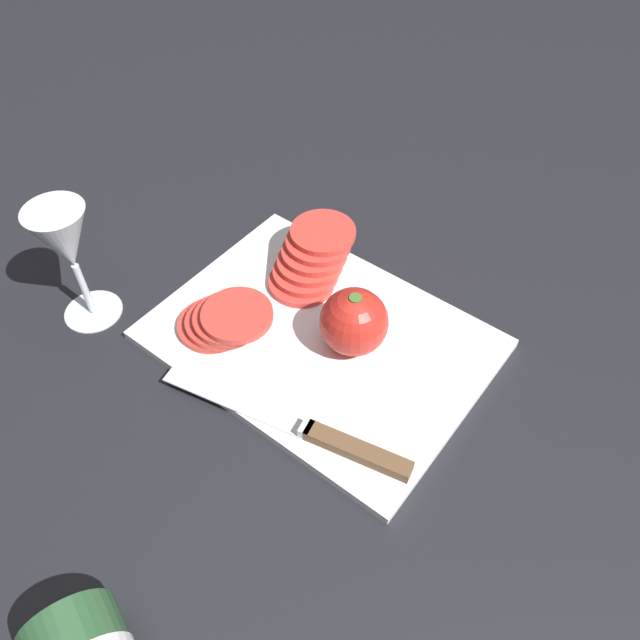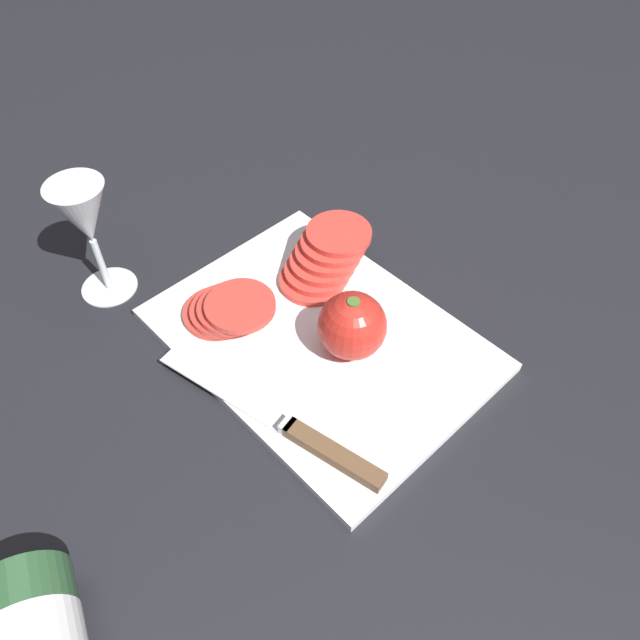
{
  "view_description": "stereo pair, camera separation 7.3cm",
  "coord_description": "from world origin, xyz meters",
  "px_view_note": "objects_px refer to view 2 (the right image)",
  "views": [
    {
      "loc": [
        0.36,
        -0.35,
        0.6
      ],
      "look_at": [
        0.06,
        0.03,
        0.04
      ],
      "focal_mm": 35.0,
      "sensor_mm": 36.0,
      "label": 1
    },
    {
      "loc": [
        0.41,
        -0.3,
        0.6
      ],
      "look_at": [
        0.06,
        0.03,
        0.04
      ],
      "focal_mm": 35.0,
      "sensor_mm": 36.0,
      "label": 2
    }
  ],
  "objects_px": {
    "knife": "(310,440)",
    "tomato_slice_stack_near": "(325,257)",
    "wine_glass": "(85,220)",
    "whole_tomato": "(352,326)",
    "tomato_slice_stack_far": "(229,309)"
  },
  "relations": [
    {
      "from": "whole_tomato",
      "to": "knife",
      "type": "xyz_separation_m",
      "value": [
        0.06,
        -0.12,
        -0.03
      ]
    },
    {
      "from": "wine_glass",
      "to": "whole_tomato",
      "type": "relative_size",
      "value": 2.02
    },
    {
      "from": "tomato_slice_stack_near",
      "to": "tomato_slice_stack_far",
      "type": "xyz_separation_m",
      "value": [
        -0.02,
        -0.14,
        -0.01
      ]
    },
    {
      "from": "wine_glass",
      "to": "whole_tomato",
      "type": "height_order",
      "value": "wine_glass"
    },
    {
      "from": "whole_tomato",
      "to": "tomato_slice_stack_near",
      "type": "relative_size",
      "value": 0.58
    },
    {
      "from": "tomato_slice_stack_far",
      "to": "whole_tomato",
      "type": "bearing_deg",
      "value": 29.16
    },
    {
      "from": "knife",
      "to": "tomato_slice_stack_far",
      "type": "relative_size",
      "value": 2.53
    },
    {
      "from": "wine_glass",
      "to": "tomato_slice_stack_far",
      "type": "distance_m",
      "value": 0.2
    },
    {
      "from": "whole_tomato",
      "to": "tomato_slice_stack_far",
      "type": "distance_m",
      "value": 0.16
    },
    {
      "from": "tomato_slice_stack_far",
      "to": "wine_glass",
      "type": "bearing_deg",
      "value": -154.64
    },
    {
      "from": "wine_glass",
      "to": "knife",
      "type": "distance_m",
      "value": 0.37
    },
    {
      "from": "tomato_slice_stack_near",
      "to": "tomato_slice_stack_far",
      "type": "height_order",
      "value": "tomato_slice_stack_near"
    },
    {
      "from": "knife",
      "to": "tomato_slice_stack_near",
      "type": "distance_m",
      "value": 0.26
    },
    {
      "from": "knife",
      "to": "tomato_slice_stack_near",
      "type": "relative_size",
      "value": 2.08
    },
    {
      "from": "wine_glass",
      "to": "tomato_slice_stack_far",
      "type": "xyz_separation_m",
      "value": [
        0.16,
        0.08,
        -0.09
      ]
    }
  ]
}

